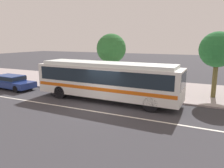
% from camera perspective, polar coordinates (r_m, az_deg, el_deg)
% --- Properties ---
extents(ground_plane, '(120.00, 120.00, 0.00)m').
position_cam_1_polar(ground_plane, '(14.69, -3.33, -6.34)').
color(ground_plane, '#38373C').
extents(sidewalk_slab, '(60.00, 8.00, 0.12)m').
position_cam_1_polar(sidewalk_slab, '(21.04, 6.00, -0.72)').
color(sidewalk_slab, '#A09392').
rests_on(sidewalk_slab, ground_plane).
extents(lane_stripe_center, '(56.00, 0.16, 0.01)m').
position_cam_1_polar(lane_stripe_center, '(14.03, -4.90, -7.22)').
color(lane_stripe_center, silver).
rests_on(lane_stripe_center, ground_plane).
extents(transit_bus, '(11.15, 2.73, 2.91)m').
position_cam_1_polar(transit_bus, '(16.02, -1.46, 1.41)').
color(transit_bus, silver).
rests_on(transit_bus, ground_plane).
extents(sedan_behind_bus, '(4.72, 2.06, 1.29)m').
position_cam_1_polar(sedan_behind_bus, '(22.24, -25.18, 0.65)').
color(sedan_behind_bus, navy).
rests_on(sedan_behind_bus, ground_plane).
extents(pedestrian_waiting_near_sign, '(0.47, 0.47, 1.67)m').
position_cam_1_polar(pedestrian_waiting_near_sign, '(20.81, -6.26, 2.04)').
color(pedestrian_waiting_near_sign, gray).
rests_on(pedestrian_waiting_near_sign, sidewalk_slab).
extents(bus_stop_sign, '(0.14, 0.44, 2.66)m').
position_cam_1_polar(bus_stop_sign, '(16.58, 16.49, 1.73)').
color(bus_stop_sign, gray).
rests_on(bus_stop_sign, sidewalk_slab).
extents(street_tree_near_stop, '(2.68, 2.68, 4.99)m').
position_cam_1_polar(street_tree_near_stop, '(19.81, -0.19, 9.36)').
color(street_tree_near_stop, brown).
rests_on(street_tree_near_stop, sidewalk_slab).
extents(street_tree_mid_block, '(2.69, 2.69, 5.05)m').
position_cam_1_polar(street_tree_mid_block, '(18.20, 26.23, 8.11)').
color(street_tree_mid_block, brown).
rests_on(street_tree_mid_block, sidewalk_slab).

